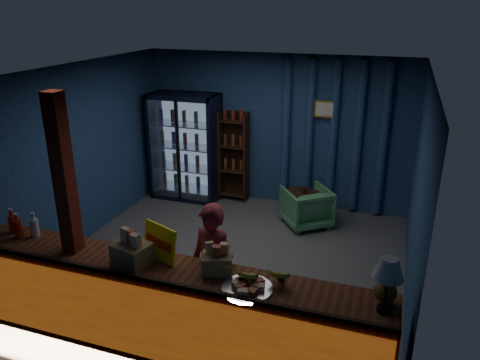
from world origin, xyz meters
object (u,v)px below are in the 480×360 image
(green_chair, at_px, (306,207))
(shopkeeper, at_px, (212,269))
(table_lamp, at_px, (388,271))
(pastry_tray, at_px, (247,287))

(green_chair, bearing_deg, shopkeeper, 44.06)
(table_lamp, bearing_deg, green_chair, 111.31)
(shopkeeper, distance_m, table_lamp, 1.90)
(pastry_tray, height_order, table_lamp, table_lamp)
(shopkeeper, relative_size, pastry_tray, 3.12)
(pastry_tray, relative_size, table_lamp, 0.93)
(pastry_tray, distance_m, table_lamp, 1.23)
(shopkeeper, relative_size, table_lamp, 2.91)
(green_chair, bearing_deg, pastry_tray, 55.10)
(shopkeeper, relative_size, green_chair, 2.10)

